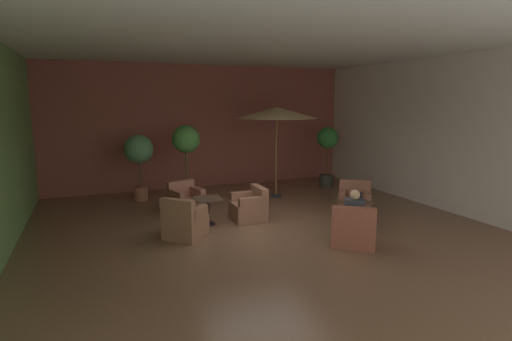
{
  "coord_description": "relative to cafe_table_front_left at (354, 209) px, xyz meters",
  "views": [
    {
      "loc": [
        -3.41,
        -7.9,
        2.81
      ],
      "look_at": [
        0.0,
        0.51,
        1.24
      ],
      "focal_mm": 28.56,
      "sensor_mm": 36.0,
      "label": 1
    }
  ],
  "objects": [
    {
      "name": "potted_tree_mid_right",
      "position": [
        1.82,
        4.08,
        0.9
      ],
      "size": [
        0.69,
        0.69,
        1.96
      ],
      "color": "#33332A",
      "rests_on": "ground_plane"
    },
    {
      "name": "iced_drink_cup",
      "position": [
        -0.01,
        -0.09,
        0.23
      ],
      "size": [
        0.08,
        0.08,
        0.11
      ],
      "primitive_type": "cylinder",
      "color": "white",
      "rests_on": "cafe_table_front_left"
    },
    {
      "name": "wall_right_plain",
      "position": [
        3.09,
        0.64,
        1.52
      ],
      "size": [
        0.08,
        10.21,
        3.93
      ],
      "primitive_type": "cube",
      "color": "silver",
      "rests_on": "ground_plane"
    },
    {
      "name": "open_laptop",
      "position": [
        -0.0,
        -0.02,
        0.23
      ],
      "size": [
        0.35,
        0.29,
        0.2
      ],
      "color": "#9EA0A5",
      "rests_on": "cafe_table_front_left"
    },
    {
      "name": "potted_tree_mid_left",
      "position": [
        -2.84,
        4.0,
        1.11
      ],
      "size": [
        0.78,
        0.78,
        2.13
      ],
      "color": "#A7604E",
      "rests_on": "ground_plane"
    },
    {
      "name": "patron_blue_shirt",
      "position": [
        -0.63,
        -0.86,
        0.28
      ],
      "size": [
        0.46,
        0.43,
        0.67
      ],
      "color": "#34363D",
      "rests_on": "ground_plane"
    },
    {
      "name": "armchair_front_left_east",
      "position": [
        0.65,
        0.9,
        -0.13
      ],
      "size": [
        1.05,
        1.05,
        0.84
      ],
      "color": "brown",
      "rests_on": "ground_plane"
    },
    {
      "name": "ceiling_slab",
      "position": [
        -1.88,
        0.64,
        3.52
      ],
      "size": [
        10.02,
        10.21,
        0.06
      ],
      "primitive_type": "cube",
      "color": "silver",
      "rests_on": "wall_back_brick"
    },
    {
      "name": "potted_tree_left_corner",
      "position": [
        -4.09,
        4.42,
        0.9
      ],
      "size": [
        0.81,
        0.81,
        1.87
      ],
      "color": "#A86047",
      "rests_on": "ground_plane"
    },
    {
      "name": "wall_back_brick",
      "position": [
        -1.88,
        5.7,
        1.52
      ],
      "size": [
        10.02,
        0.08,
        3.93
      ],
      "primitive_type": "cube",
      "color": "brown",
      "rests_on": "ground_plane"
    },
    {
      "name": "armchair_front_right_south",
      "position": [
        -3.22,
        2.47,
        -0.12
      ],
      "size": [
        0.9,
        0.91,
        0.83
      ],
      "color": "#8C5544",
      "rests_on": "ground_plane"
    },
    {
      "name": "armchair_front_right_east",
      "position": [
        -1.92,
        1.48,
        -0.14
      ],
      "size": [
        0.76,
        0.8,
        0.79
      ],
      "color": "#8F5E46",
      "rests_on": "ground_plane"
    },
    {
      "name": "armchair_front_right_north",
      "position": [
        -3.63,
        0.77,
        -0.11
      ],
      "size": [
        1.03,
        1.03,
        0.88
      ],
      "color": "#8E5F45",
      "rests_on": "ground_plane"
    },
    {
      "name": "ground_plane",
      "position": [
        -1.88,
        0.64,
        -0.45
      ],
      "size": [
        10.02,
        10.21,
        0.02
      ],
      "primitive_type": "cube",
      "color": "brown"
    },
    {
      "name": "cafe_table_front_right",
      "position": [
        -2.93,
        1.5,
        0.02
      ],
      "size": [
        0.64,
        0.64,
        0.62
      ],
      "color": "black",
      "rests_on": "ground_plane"
    },
    {
      "name": "patio_umbrella_tall_red",
      "position": [
        -0.33,
        3.4,
        2.01
      ],
      "size": [
        2.34,
        2.34,
        2.62
      ],
      "color": "#2D2D2D",
      "rests_on": "ground_plane"
    },
    {
      "name": "armchair_front_left_north",
      "position": [
        -0.65,
        -0.89,
        -0.14
      ],
      "size": [
        1.12,
        1.11,
        0.83
      ],
      "color": "brown",
      "rests_on": "ground_plane"
    },
    {
      "name": "cafe_table_front_left",
      "position": [
        0.0,
        0.0,
        0.0
      ],
      "size": [
        0.64,
        0.64,
        0.62
      ],
      "color": "black",
      "rests_on": "ground_plane"
    }
  ]
}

